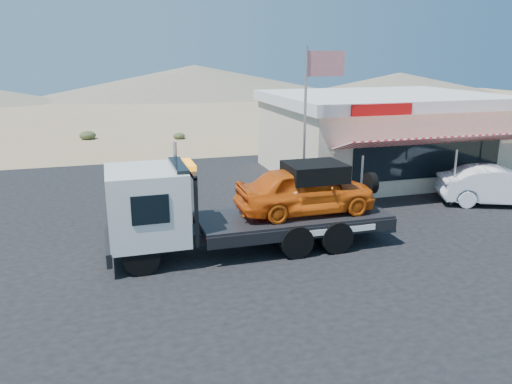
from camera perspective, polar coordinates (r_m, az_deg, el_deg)
ground at (r=13.95m, az=-5.91°, el=-9.01°), size 120.00×120.00×0.00m
asphalt_lot at (r=17.07m, az=-1.22°, el=-4.19°), size 32.00×24.00×0.02m
tow_truck at (r=14.85m, az=-1.35°, el=-1.14°), size 8.40×2.49×2.81m
white_sedan at (r=21.74m, az=26.03°, el=0.64°), size 4.79×3.21×1.49m
jerky_store at (r=25.25m, az=13.98°, el=6.50°), size 10.40×9.97×3.90m
flagpole at (r=18.56m, az=6.32°, el=9.25°), size 1.55×0.10×6.00m
distant_hills at (r=68.15m, az=-23.45°, el=11.08°), size 126.00×48.00×4.20m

